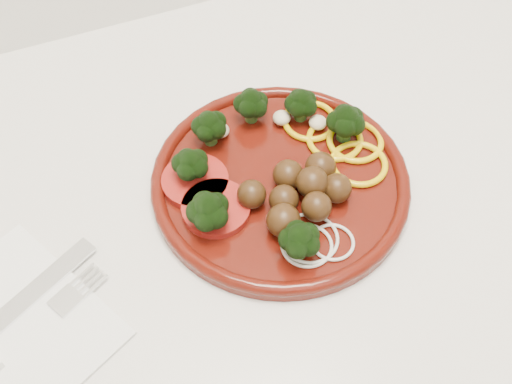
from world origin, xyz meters
name	(u,v)px	position (x,y,z in m)	size (l,w,h in m)	color
plate	(278,176)	(0.27, 1.70, 0.92)	(0.26, 0.26, 0.05)	#410D07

